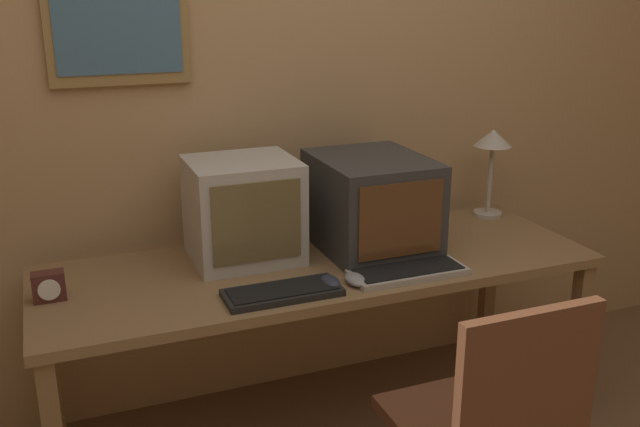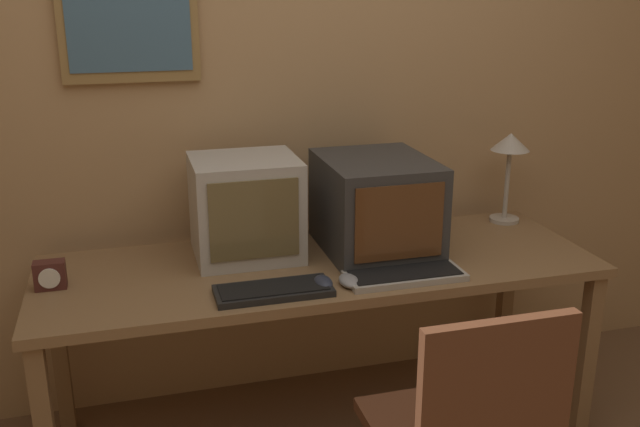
% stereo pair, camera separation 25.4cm
% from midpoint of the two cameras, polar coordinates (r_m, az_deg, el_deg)
% --- Properties ---
extents(wall_back, '(8.00, 0.08, 2.60)m').
position_cam_midpoint_polar(wall_back, '(2.88, -6.04, 10.03)').
color(wall_back, tan).
rests_on(wall_back, ground_plane).
extents(desk, '(2.02, 0.70, 0.72)m').
position_cam_midpoint_polar(desk, '(2.64, -2.78, -5.35)').
color(desk, olive).
rests_on(desk, ground_plane).
extents(monitor_left, '(0.38, 0.35, 0.37)m').
position_cam_midpoint_polar(monitor_left, '(2.61, -8.94, 0.24)').
color(monitor_left, '#B7B2A8').
rests_on(monitor_left, desk).
extents(monitor_right, '(0.40, 0.49, 0.35)m').
position_cam_midpoint_polar(monitor_right, '(2.69, 1.44, 0.80)').
color(monitor_right, '#333333').
rests_on(monitor_right, desk).
extents(keyboard_main, '(0.38, 0.16, 0.03)m').
position_cam_midpoint_polar(keyboard_main, '(2.34, -6.16, -6.35)').
color(keyboard_main, black).
rests_on(keyboard_main, desk).
extents(keyboard_side, '(0.41, 0.16, 0.03)m').
position_cam_midpoint_polar(keyboard_side, '(2.49, 4.16, -4.74)').
color(keyboard_side, '#A8A399').
rests_on(keyboard_side, desk).
extents(mouse_near_keyboard, '(0.07, 0.11, 0.03)m').
position_cam_midpoint_polar(mouse_near_keyboard, '(2.41, -0.18, -5.36)').
color(mouse_near_keyboard, gray).
rests_on(mouse_near_keyboard, desk).
extents(mouse_far_corner, '(0.06, 0.10, 0.04)m').
position_cam_midpoint_polar(mouse_far_corner, '(2.39, -2.21, -5.58)').
color(mouse_far_corner, '#282D3D').
rests_on(mouse_far_corner, desk).
extents(desk_clock, '(0.10, 0.06, 0.10)m').
position_cam_midpoint_polar(desk_clock, '(2.49, -23.67, -5.43)').
color(desk_clock, '#4C231E').
rests_on(desk_clock, desk).
extents(desk_lamp, '(0.16, 0.16, 0.38)m').
position_cam_midpoint_polar(desk_lamp, '(3.10, 11.36, 5.08)').
color(desk_lamp, '#B2A899').
rests_on(desk_lamp, desk).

